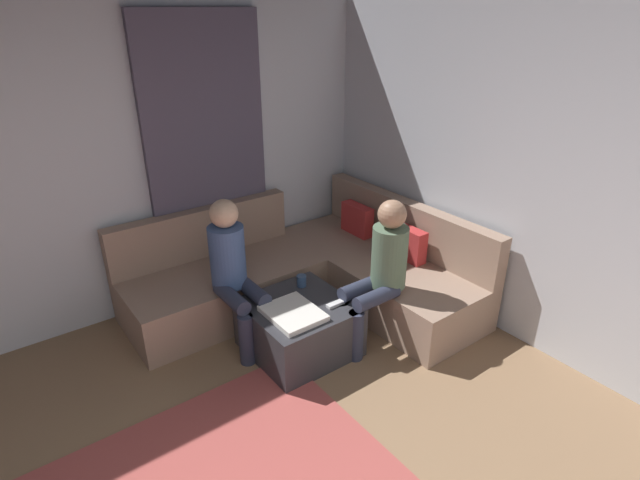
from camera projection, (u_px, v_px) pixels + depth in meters
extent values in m
cube|color=silver|center=(634.00, 204.00, 3.21)|extent=(6.00, 0.12, 2.70)
cube|color=silver|center=(42.00, 176.00, 3.75)|extent=(0.12, 6.00, 2.70)
cube|color=#595166|center=(209.00, 162.00, 4.42)|extent=(0.06, 1.10, 2.50)
cube|color=#9E7F6B|center=(376.00, 275.00, 4.69)|extent=(2.10, 0.85, 0.42)
cube|color=#9E7F6B|center=(406.00, 224.00, 4.70)|extent=(2.10, 0.14, 0.45)
cube|color=#9E7F6B|center=(223.00, 290.00, 4.46)|extent=(0.85, 1.70, 0.42)
cube|color=#9E7F6B|center=(202.00, 232.00, 4.53)|extent=(0.14, 1.70, 0.45)
cube|color=red|center=(357.00, 222.00, 5.01)|extent=(0.36, 0.12, 0.36)
cube|color=red|center=(408.00, 246.00, 4.50)|extent=(0.36, 0.12, 0.36)
cube|color=#333338|center=(299.00, 327.00, 3.94)|extent=(0.76, 0.76, 0.42)
cube|color=white|center=(293.00, 313.00, 3.70)|extent=(0.44, 0.36, 0.04)
cylinder|color=#334C72|center=(301.00, 281.00, 4.08)|extent=(0.08, 0.08, 0.10)
cube|color=white|center=(336.00, 304.00, 3.83)|extent=(0.05, 0.15, 0.02)
cylinder|color=#2D3347|center=(356.00, 336.00, 3.83)|extent=(0.12, 0.12, 0.42)
cylinder|color=#2D3347|center=(341.00, 325.00, 3.96)|extent=(0.12, 0.12, 0.42)
cylinder|color=#2D3347|center=(377.00, 297.00, 3.83)|extent=(0.12, 0.40, 0.12)
cylinder|color=#2D3347|center=(361.00, 288.00, 3.96)|extent=(0.12, 0.40, 0.12)
cylinder|color=#597259|center=(389.00, 257.00, 3.89)|extent=(0.28, 0.28, 0.50)
sphere|color=tan|center=(392.00, 214.00, 3.74)|extent=(0.22, 0.22, 0.22)
cylinder|color=#2D3347|center=(267.00, 331.00, 3.89)|extent=(0.12, 0.12, 0.42)
cylinder|color=#2D3347|center=(247.00, 339.00, 3.79)|extent=(0.12, 0.12, 0.42)
cylinder|color=#2D3347|center=(252.00, 291.00, 3.92)|extent=(0.40, 0.12, 0.12)
cylinder|color=#2D3347|center=(232.00, 298.00, 3.82)|extent=(0.40, 0.12, 0.12)
cylinder|color=#3F598C|center=(228.00, 256.00, 3.91)|extent=(0.28, 0.28, 0.50)
sphere|color=#D8AD8C|center=(224.00, 214.00, 3.75)|extent=(0.22, 0.22, 0.22)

